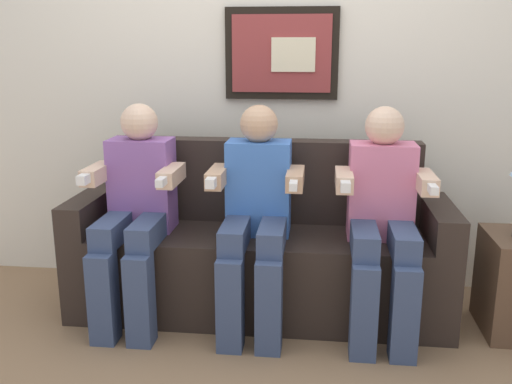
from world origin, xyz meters
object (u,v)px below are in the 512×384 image
(person_on_left, at_px, (136,206))
(person_in_middle, at_px, (256,210))
(person_on_right, at_px, (382,214))
(couch, at_px, (260,254))

(person_on_left, bearing_deg, person_in_middle, 0.00)
(person_on_left, bearing_deg, person_on_right, 0.00)
(couch, relative_size, person_on_left, 1.77)
(couch, height_order, person_on_left, person_on_left)
(couch, distance_m, person_on_left, 0.70)
(couch, bearing_deg, person_on_right, -15.30)
(person_on_left, height_order, person_on_right, same)
(couch, xyz_separation_m, person_in_middle, (-0.00, -0.17, 0.29))
(person_on_left, xyz_separation_m, person_on_right, (1.23, 0.00, 0.00))
(couch, xyz_separation_m, person_on_left, (-0.61, -0.17, 0.29))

